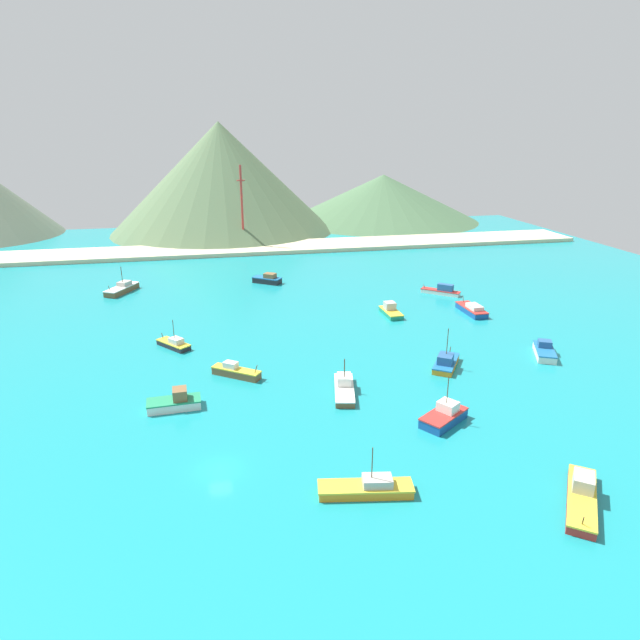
{
  "coord_description": "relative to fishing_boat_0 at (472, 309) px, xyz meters",
  "views": [
    {
      "loc": [
        0.42,
        -53.12,
        36.26
      ],
      "look_at": [
        21.08,
        44.84,
        0.97
      ],
      "focal_mm": 30.37,
      "sensor_mm": 36.0,
      "label": 1
    }
  ],
  "objects": [
    {
      "name": "ground",
      "position": [
        -53.61,
        -15.19,
        -1.08
      ],
      "size": [
        260.0,
        280.0,
        0.5
      ],
      "color": "teal"
    },
    {
      "name": "fishing_boat_0",
      "position": [
        0.0,
        0.0,
        0.0
      ],
      "size": [
        3.22,
        9.0,
        2.58
      ],
      "color": "#14478C",
      "rests_on": "ground"
    },
    {
      "name": "fishing_boat_1",
      "position": [
        -0.46,
        14.11,
        0.07
      ],
      "size": [
        8.18,
        7.51,
        2.55
      ],
      "color": "silver",
      "rests_on": "ground"
    },
    {
      "name": "fishing_boat_2",
      "position": [
        -50.24,
        -20.78,
        -0.03
      ],
      "size": [
        7.64,
        6.28,
        2.63
      ],
      "color": "brown",
      "rests_on": "ground"
    },
    {
      "name": "fishing_boat_3",
      "position": [
        -17.38,
        -58.63,
        0.01
      ],
      "size": [
        8.68,
        10.36,
        2.64
      ],
      "color": "red",
      "rests_on": "ground"
    },
    {
      "name": "fishing_boat_4",
      "position": [
        1.56,
        -23.31,
        0.01
      ],
      "size": [
        5.88,
        8.05,
        2.45
      ],
      "color": "silver",
      "rests_on": "ground"
    },
    {
      "name": "fishing_boat_5",
      "position": [
        -16.96,
        2.57,
        0.02
      ],
      "size": [
        3.06,
        7.41,
        2.55
      ],
      "color": "#198466",
      "rests_on": "ground"
    },
    {
      "name": "fishing_boat_6",
      "position": [
        -16.87,
        -24.39,
        0.04
      ],
      "size": [
        7.05,
        8.37,
        6.77
      ],
      "color": "orange",
      "rests_on": "ground"
    },
    {
      "name": "fishing_boat_7",
      "position": [
        -39.04,
        32.32,
        0.14
      ],
      "size": [
        7.46,
        6.54,
        2.56
      ],
      "color": "#232328",
      "rests_on": "ground"
    },
    {
      "name": "fishing_boat_8",
      "position": [
        -24.4,
        -40.56,
        0.12
      ],
      "size": [
        7.67,
        6.65,
        6.51
      ],
      "color": "#14478C",
      "rests_on": "ground"
    },
    {
      "name": "fishing_boat_9",
      "position": [
        -60.12,
        -6.65,
        -0.13
      ],
      "size": [
        6.22,
        6.89,
        5.18
      ],
      "color": "#232328",
      "rests_on": "ground"
    },
    {
      "name": "fishing_boat_10",
      "position": [
        -59.01,
        -29.34,
        0.11
      ],
      "size": [
        7.38,
        3.39,
        2.86
      ],
      "color": "silver",
      "rests_on": "ground"
    },
    {
      "name": "fishing_boat_11",
      "position": [
        -73.58,
        31.32,
        0.05
      ],
      "size": [
        7.34,
        10.17,
        6.09
      ],
      "color": "brown",
      "rests_on": "ground"
    },
    {
      "name": "fishing_boat_12",
      "position": [
        -35.09,
        -29.57,
        -0.06
      ],
      "size": [
        4.71,
        9.83,
        5.14
      ],
      "color": "brown",
      "rests_on": "ground"
    },
    {
      "name": "fishing_boat_13",
      "position": [
        -38.47,
        -52.67,
        -0.11
      ],
      "size": [
        10.33,
        4.24,
        5.63
      ],
      "color": "orange",
      "rests_on": "ground"
    },
    {
      "name": "beach_strip",
      "position": [
        -53.61,
        72.55,
        -0.23
      ],
      "size": [
        247.0,
        17.49,
        1.2
      ],
      "primitive_type": "cube",
      "color": "beige",
      "rests_on": "ground"
    },
    {
      "name": "hill_central",
      "position": [
        -46.55,
        110.2,
        18.76
      ],
      "size": [
        82.26,
        82.26,
        39.18
      ],
      "color": "#56704C",
      "rests_on": "ground"
    },
    {
      "name": "hill_east",
      "position": [
        20.4,
        122.58,
        8.53
      ],
      "size": [
        79.77,
        79.77,
        18.71
      ],
      "color": "#476B47",
      "rests_on": "ground"
    },
    {
      "name": "radio_tower",
      "position": [
        -41.62,
        76.23,
        12.43
      ],
      "size": [
        2.6,
        2.08,
        26.0
      ],
      "color": "#B7332D",
      "rests_on": "ground"
    }
  ]
}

